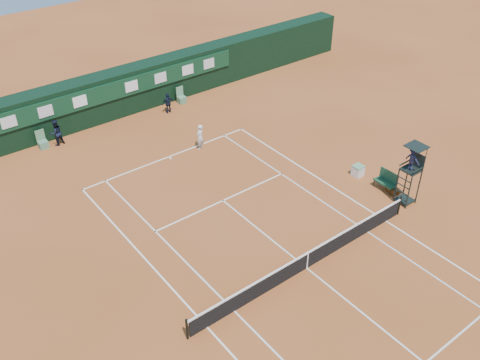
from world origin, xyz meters
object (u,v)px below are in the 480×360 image
at_px(umpire_chair, 412,163).
at_px(player_bench, 387,180).
at_px(player, 200,137).
at_px(tennis_net, 307,260).
at_px(cooler, 358,171).

bearing_deg(umpire_chair, player_bench, 83.48).
relative_size(player_bench, player, 0.74).
bearing_deg(tennis_net, umpire_chair, 3.53).
height_order(player_bench, player, player).
bearing_deg(player, cooler, 99.83).
distance_m(player_bench, player, 11.18).
relative_size(umpire_chair, player, 2.10).
xyz_separation_m(tennis_net, umpire_chair, (7.50, 0.46, 1.95)).
xyz_separation_m(umpire_chair, player, (-5.45, 11.06, -1.65)).
xyz_separation_m(cooler, player, (-5.38, 7.86, 0.49)).
distance_m(tennis_net, player_bench, 7.88).
distance_m(cooler, player, 9.54).
bearing_deg(tennis_net, cooler, 26.24).
bearing_deg(player, player_bench, 95.56).
bearing_deg(cooler, tennis_net, -153.76).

